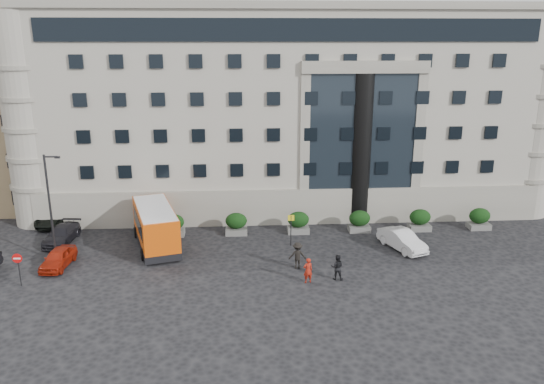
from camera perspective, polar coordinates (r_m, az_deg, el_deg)
The scene contains 22 objects.
ground at distance 37.42m, azimuth -5.73°, elevation -8.79°, with size 120.00×120.00×0.00m, color black.
civic_building at distance 56.48m, azimuth 0.95°, elevation 9.34°, with size 44.00×24.00×18.00m, color #A19A8E.
entrance_column at distance 46.35m, azimuth 9.52°, elevation 4.46°, with size 1.80×1.80×13.00m, color black.
apartment_far at distance 77.52m, azimuth -25.72°, elevation 11.14°, with size 13.00×13.00×22.00m, color #796146.
hedge_a at distance 44.62m, azimuth -10.57°, elevation -3.50°, with size 1.80×1.26×1.84m.
hedge_b at distance 44.27m, azimuth -3.87°, elevation -3.41°, with size 1.80×1.26×1.84m.
hedge_c at distance 44.53m, azimuth 2.85°, elevation -3.27°, with size 1.80×1.26×1.84m.
hedge_d at distance 45.38m, azimuth 9.40°, elevation -3.09°, with size 1.80×1.26×1.84m.
hedge_e at distance 46.81m, azimuth 15.62°, elevation -2.89°, with size 1.80×1.26×1.84m.
hedge_f at distance 48.75m, azimuth 21.42°, elevation -2.67°, with size 1.80×1.26×1.84m.
street_lamp at distance 40.92m, azimuth -22.71°, elevation -1.25°, with size 1.16×0.18×8.00m.
bus_stop_sign at distance 41.54m, azimuth 2.05°, elevation -3.54°, with size 0.50×0.08×2.52m.
no_entry_sign at distance 38.63m, azimuth -25.65°, elevation -6.91°, with size 0.64×0.16×2.32m.
minibus at distance 42.33m, azimuth -12.43°, elevation -3.50°, with size 4.68×8.12×3.21m.
red_truck at distance 52.80m, azimuth -18.27°, elevation -0.47°, with size 2.89×5.15×2.63m.
parked_car_a at distance 41.07m, azimuth -22.01°, elevation -6.61°, with size 1.57×3.91×1.33m, color #9A1D0B.
parked_car_c at distance 45.74m, azimuth -21.68°, elevation -4.27°, with size 1.85×4.54×1.32m, color black.
parked_car_d at distance 50.43m, azimuth -22.24°, elevation -2.38°, with size 2.42×5.25×1.46m, color black.
white_taxi at distance 42.38m, azimuth 13.82°, elevation -5.03°, with size 1.59×4.55×1.50m, color silver.
pedestrian_a at distance 35.78m, azimuth 3.89°, elevation -8.42°, with size 0.64×0.42×1.76m, color #9F1E0F.
pedestrian_b at distance 36.40m, azimuth 7.01°, elevation -8.03°, with size 0.87×0.68×1.79m, color black.
pedestrian_c at distance 37.83m, azimuth 2.76°, elevation -6.82°, with size 1.26×0.72×1.95m, color black.
Camera 1 is at (1.58, -33.90, 15.77)m, focal length 35.00 mm.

